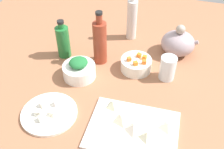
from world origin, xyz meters
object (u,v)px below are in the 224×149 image
at_px(drinking_glass_0, 168,68).
at_px(bottle_1, 63,41).
at_px(bowl_carrots, 136,64).
at_px(bottle_2, 100,42).
at_px(teapot, 178,43).
at_px(cutting_board, 133,129).
at_px(bottle_0, 132,19).
at_px(plate_tofu, 49,113).
at_px(bowl_greens, 80,70).

bearing_deg(drinking_glass_0, bottle_1, 177.84).
xyz_separation_m(bowl_carrots, bottle_2, (-0.18, 0.01, 0.08)).
bearing_deg(drinking_glass_0, teapot, 83.87).
bearing_deg(drinking_glass_0, cutting_board, -102.78).
bearing_deg(bottle_1, bottle_0, 42.51).
xyz_separation_m(plate_tofu, teapot, (0.43, 0.56, 0.06)).
bearing_deg(cutting_board, bowl_greens, 143.12).
distance_m(teapot, bottle_2, 0.39).
bearing_deg(cutting_board, plate_tofu, -176.19).
bearing_deg(bottle_0, bottle_1, -137.49).
distance_m(plate_tofu, bottle_2, 0.41).
relative_size(teapot, drinking_glass_0, 1.60).
bearing_deg(teapot, cutting_board, -100.30).
height_order(bowl_carrots, drinking_glass_0, drinking_glass_0).
distance_m(bottle_1, drinking_glass_0, 0.51).
relative_size(bowl_carrots, teapot, 0.79).
distance_m(bowl_carrots, drinking_glass_0, 0.15).
height_order(teapot, drinking_glass_0, teapot).
distance_m(teapot, bottle_0, 0.27).
bearing_deg(drinking_glass_0, bottle_2, 175.00).
height_order(teapot, bottle_2, bottle_2).
distance_m(bowl_greens, bottle_1, 0.19).
height_order(cutting_board, bottle_0, bottle_0).
relative_size(bowl_greens, bottle_1, 0.76).
relative_size(bowl_greens, bottle_2, 0.56).
bearing_deg(cutting_board, teapot, 79.70).
height_order(bowl_greens, teapot, teapot).
relative_size(cutting_board, bowl_carrots, 2.32).
bearing_deg(bottle_2, teapot, 26.46).
distance_m(plate_tofu, teapot, 0.71).
xyz_separation_m(plate_tofu, bottle_0, (0.17, 0.63, 0.11)).
distance_m(plate_tofu, drinking_glass_0, 0.54).
relative_size(plate_tofu, bowl_carrots, 1.55).
bearing_deg(bottle_2, bowl_greens, -112.45).
distance_m(bowl_carrots, bottle_2, 0.20).
xyz_separation_m(bowl_greens, teapot, (0.40, 0.30, 0.03)).
relative_size(cutting_board, bowl_greens, 2.25).
height_order(teapot, bottle_0, bottle_0).
xyz_separation_m(bowl_greens, bottle_1, (-0.13, 0.12, 0.05)).
relative_size(plate_tofu, bowl_greens, 1.50).
distance_m(bottle_0, drinking_glass_0, 0.37).
relative_size(bottle_2, drinking_glass_0, 2.36).
xyz_separation_m(bottle_1, bottle_2, (0.19, 0.01, 0.03)).
distance_m(cutting_board, drinking_glass_0, 0.34).
bearing_deg(bowl_greens, teapot, 37.15).
height_order(cutting_board, bowl_carrots, bowl_carrots).
bearing_deg(drinking_glass_0, bowl_carrots, 173.83).
xyz_separation_m(teapot, bottle_1, (-0.53, -0.18, 0.02)).
distance_m(bottle_2, drinking_glass_0, 0.33).
xyz_separation_m(bottle_1, drinking_glass_0, (0.51, -0.02, -0.03)).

